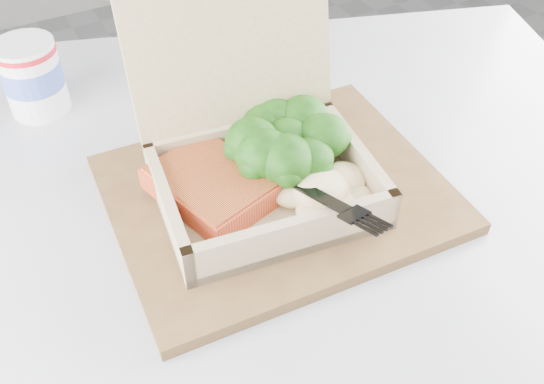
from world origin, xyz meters
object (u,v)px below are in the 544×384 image
serving_tray (277,193)px  takeout_container (254,144)px  cafe_table (289,350)px  paper_cup (32,75)px

serving_tray → takeout_container: (-0.01, 0.02, 0.05)m
cafe_table → takeout_container: (0.00, 0.07, 0.25)m
serving_tray → paper_cup: paper_cup is taller
takeout_container → paper_cup: bearing=130.3°
cafe_table → takeout_container: 0.26m
serving_tray → paper_cup: (-0.17, 0.26, 0.04)m
serving_tray → paper_cup: bearing=122.6°
cafe_table → serving_tray: (0.01, 0.05, 0.20)m
serving_tray → cafe_table: bearing=-104.1°
cafe_table → takeout_container: bearing=89.7°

